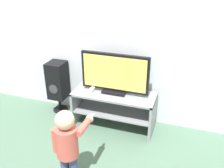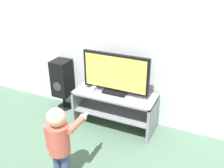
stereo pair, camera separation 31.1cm
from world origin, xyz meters
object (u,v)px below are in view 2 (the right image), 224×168
Objects in this scene: television at (116,74)px; speaker_tower at (62,79)px; remote_primary at (133,101)px; game_console at (94,89)px; child at (60,139)px.

speaker_tower is at bearing 174.08° from television.
game_console is at bearing 172.53° from remote_primary.
television reaches higher than child.
remote_primary is at bearing -10.65° from speaker_tower.
speaker_tower is at bearing 123.58° from child.
remote_primary is at bearing -7.47° from game_console.
television is 0.43m from game_console.
speaker_tower is (-1.35, 0.25, -0.02)m from remote_primary.
child is 1.08× the size of speaker_tower.
game_console is 1.18m from child.
television is 1.14× the size of speaker_tower.
game_console reaches higher than remote_primary.
television is at bearing 156.06° from remote_primary.
speaker_tower is at bearing 169.35° from remote_primary.
remote_primary is at bearing 66.88° from child.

